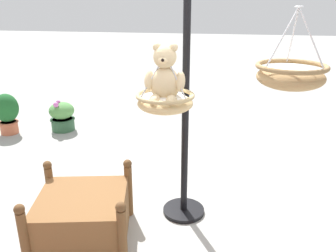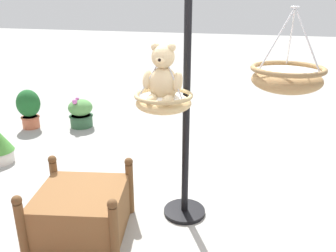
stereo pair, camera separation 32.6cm
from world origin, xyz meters
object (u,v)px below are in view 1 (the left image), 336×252
at_px(teddy_bear, 165,78).
at_px(wooden_planter_box, 83,216).
at_px(potted_plant_tall_leafy, 7,112).
at_px(potted_plant_bushy_green, 62,116).
at_px(display_pole_central, 185,140).
at_px(hanging_basket_left_high, 291,75).
at_px(hanging_basket_with_teddy, 166,101).

height_order(teddy_bear, wooden_planter_box, teddy_bear).
xyz_separation_m(wooden_planter_box, potted_plant_tall_leafy, (2.34, -2.41, 0.12)).
height_order(teddy_bear, potted_plant_bushy_green, teddy_bear).
bearing_deg(display_pole_central, potted_plant_tall_leafy, -29.51).
distance_m(teddy_bear, hanging_basket_left_high, 1.02).
distance_m(hanging_basket_with_teddy, potted_plant_bushy_green, 3.42).
xyz_separation_m(display_pole_central, teddy_bear, (0.15, 0.27, 0.68)).
xyz_separation_m(hanging_basket_left_high, wooden_planter_box, (1.72, 0.13, -1.36)).
distance_m(hanging_basket_with_teddy, wooden_planter_box, 1.32).
height_order(display_pole_central, wooden_planter_box, display_pole_central).
bearing_deg(hanging_basket_with_teddy, display_pole_central, -120.96).
bearing_deg(display_pole_central, hanging_basket_with_teddy, 59.04).
bearing_deg(teddy_bear, hanging_basket_with_teddy, -90.00).
distance_m(hanging_basket_left_high, wooden_planter_box, 2.20).
distance_m(hanging_basket_with_teddy, potted_plant_tall_leafy, 3.81).
relative_size(hanging_basket_left_high, potted_plant_tall_leafy, 0.88).
distance_m(display_pole_central, potted_plant_tall_leafy, 3.72).
bearing_deg(potted_plant_bushy_green, teddy_bear, 133.04).
bearing_deg(potted_plant_bushy_green, display_pole_central, 138.38).
relative_size(hanging_basket_with_teddy, wooden_planter_box, 0.51).
height_order(hanging_basket_with_teddy, teddy_bear, teddy_bear).
relative_size(hanging_basket_left_high, wooden_planter_box, 0.59).
bearing_deg(potted_plant_tall_leafy, display_pole_central, 150.49).
xyz_separation_m(hanging_basket_with_teddy, wooden_planter_box, (0.73, 0.34, -1.05)).
height_order(display_pole_central, hanging_basket_left_high, display_pole_central).
relative_size(hanging_basket_with_teddy, potted_plant_tall_leafy, 0.76).
distance_m(hanging_basket_left_high, potted_plant_tall_leafy, 4.82).
bearing_deg(potted_plant_bushy_green, hanging_basket_with_teddy, 133.33).
bearing_deg(hanging_basket_with_teddy, hanging_basket_left_high, 167.97).
bearing_deg(wooden_planter_box, potted_plant_tall_leafy, -45.87).
relative_size(teddy_bear, potted_plant_bushy_green, 0.95).
height_order(teddy_bear, hanging_basket_left_high, hanging_basket_left_high).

